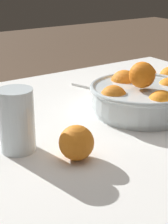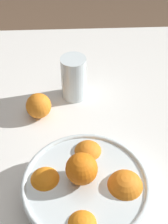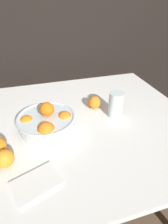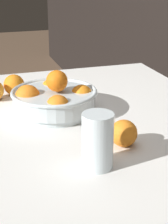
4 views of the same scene
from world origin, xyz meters
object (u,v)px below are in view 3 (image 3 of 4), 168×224
Objects in this scene: juice_glass at (115,106)px; orange_loose_near_bowl at (94,102)px; orange_loose_front at (5,158)px; fruit_bowl at (47,121)px.

orange_loose_near_bowl is at bearing 128.61° from juice_glass.
orange_loose_near_bowl is 1.03× the size of orange_loose_front.
orange_loose_front is (-0.18, -0.18, -0.01)m from fruit_bowl.
juice_glass reaches higher than orange_loose_near_bowl.
juice_glass is at bearing 2.91° from fruit_bowl.
orange_loose_near_bowl reaches higher than orange_loose_front.
orange_loose_front is at bearing -160.44° from juice_glass.
fruit_bowl is 0.31m from orange_loose_near_bowl.
fruit_bowl reaches higher than orange_loose_near_bowl.
juice_glass is 0.13m from orange_loose_near_bowl.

